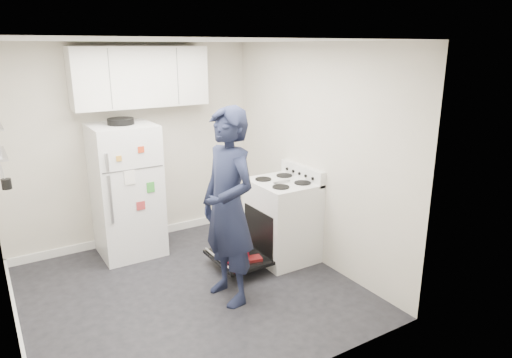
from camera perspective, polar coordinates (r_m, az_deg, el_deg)
room at (r=4.48m, az=-9.45°, el=-0.04°), size 3.21×3.21×2.51m
electric_range at (r=5.41m, az=3.16°, el=-5.22°), size 0.66×0.76×1.10m
open_oven_door at (r=5.21m, az=-2.43°, el=-9.33°), size 0.55×0.70×0.24m
refrigerator at (r=5.65m, az=-15.88°, el=-1.32°), size 0.72×0.74×1.66m
upper_cabinets at (r=5.68m, az=-14.24°, el=12.27°), size 1.60×0.33×0.70m
person at (r=4.38m, az=-3.50°, el=-3.57°), size 0.53×0.75×1.93m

